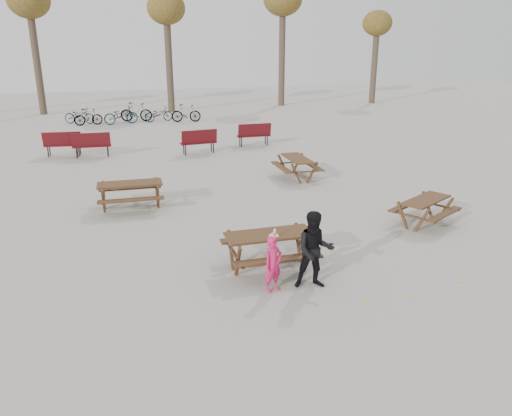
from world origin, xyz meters
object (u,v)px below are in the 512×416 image
object	(u,v)px
adult	(315,250)
picnic_table_far	(297,168)
picnic_table_north	(131,196)
soda_bottle	(275,233)
picnic_table_east	(425,211)
main_picnic_table	(269,242)
child	(273,264)
food_tray	(274,236)

from	to	relation	value
adult	picnic_table_far	world-z (taller)	adult
picnic_table_north	soda_bottle	bearing A→B (deg)	-60.61
picnic_table_north	picnic_table_east	bearing A→B (deg)	-23.48
picnic_table_east	picnic_table_far	bearing A→B (deg)	78.43
soda_bottle	picnic_table_north	bearing A→B (deg)	117.90
main_picnic_table	child	xyz separation A→B (m)	(-0.24, -0.97, -0.04)
child	picnic_table_north	size ratio (longest dim) A/B	0.63
picnic_table_north	adult	bearing A→B (deg)	-60.06
soda_bottle	adult	xyz separation A→B (m)	(0.52, -0.85, -0.08)
soda_bottle	adult	distance (m)	1.00
picnic_table_north	child	bearing A→B (deg)	-66.34
child	picnic_table_far	size ratio (longest dim) A/B	0.66
child	picnic_table_far	world-z (taller)	child
main_picnic_table	picnic_table_north	size ratio (longest dim) A/B	1.02
adult	food_tray	bearing A→B (deg)	134.22
adult	picnic_table_east	bearing A→B (deg)	42.89
picnic_table_east	picnic_table_north	bearing A→B (deg)	126.43
main_picnic_table	picnic_table_far	distance (m)	7.23
main_picnic_table	soda_bottle	size ratio (longest dim) A/B	10.59
main_picnic_table	child	size ratio (longest dim) A/B	1.63
main_picnic_table	picnic_table_east	size ratio (longest dim) A/B	1.15
child	picnic_table_north	distance (m)	6.19
main_picnic_table	picnic_table_north	xyz separation A→B (m)	(-2.57, 4.76, -0.21)
soda_bottle	food_tray	bearing A→B (deg)	155.31
picnic_table_far	main_picnic_table	bearing A→B (deg)	154.99
main_picnic_table	picnic_table_east	xyz separation A→B (m)	(4.65, 1.40, -0.25)
soda_bottle	child	xyz separation A→B (m)	(-0.29, -0.78, -0.30)
main_picnic_table	child	bearing A→B (deg)	-103.77
adult	picnic_table_north	bearing A→B (deg)	130.51
soda_bottle	picnic_table_far	world-z (taller)	soda_bottle
main_picnic_table	picnic_table_east	bearing A→B (deg)	16.73
main_picnic_table	picnic_table_north	world-z (taller)	main_picnic_table
soda_bottle	child	world-z (taller)	child
soda_bottle	picnic_table_east	xyz separation A→B (m)	(4.60, 1.59, -0.51)
picnic_table_north	food_tray	bearing A→B (deg)	-60.73
main_picnic_table	soda_bottle	bearing A→B (deg)	-75.80
picnic_table_north	picnic_table_far	world-z (taller)	picnic_table_north
adult	picnic_table_east	size ratio (longest dim) A/B	0.98
main_picnic_table	food_tray	xyz separation A→B (m)	(0.03, -0.18, 0.21)
soda_bottle	picnic_table_east	bearing A→B (deg)	19.06
adult	soda_bottle	bearing A→B (deg)	133.64
food_tray	picnic_table_far	bearing A→B (deg)	65.66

